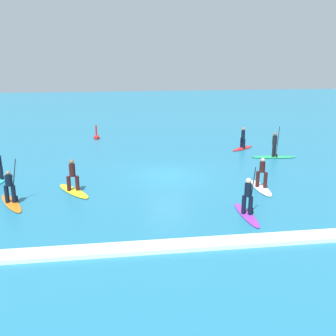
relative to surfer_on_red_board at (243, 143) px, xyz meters
The scene contains 10 objects.
ground_plane 9.47m from the surfer_on_red_board, 136.93° to the right, with size 120.00×120.00×0.00m, color teal.
surfer_on_red_board is the anchor object (origin of this frame).
surfer_on_purple_board 13.88m from the surfer_on_red_board, 107.48° to the right, with size 0.68×3.06×2.30m.
surfer_on_yellow_board 15.19m from the surfer_on_red_board, 144.98° to the right, with size 2.22×3.00×1.83m.
surfer_on_white_board 9.86m from the surfer_on_red_board, 102.37° to the right, with size 0.77×2.89×1.77m.
surfer_on_green_board 3.31m from the surfer_on_red_board, 65.80° to the right, with size 3.34×1.20×2.37m.
surfer_on_teal_board 17.96m from the surfer_on_red_board, 160.50° to the right, with size 0.77×2.61×1.74m.
surfer_on_orange_board 18.43m from the surfer_on_red_board, 146.56° to the right, with size 1.90×3.02×2.25m.
marker_buoy 12.85m from the surfer_on_red_board, 154.83° to the left, with size 0.51×0.51×1.36m.
wave_crest 17.41m from the surfer_on_red_board, 113.40° to the right, with size 18.45×0.90×0.18m, color white.
Camera 1 is at (-3.32, -23.33, 7.20)m, focal length 42.62 mm.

